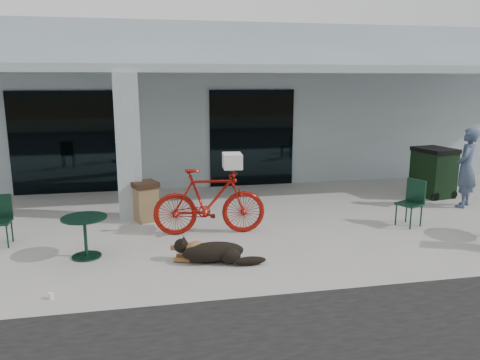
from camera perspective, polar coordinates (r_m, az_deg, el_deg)
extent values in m
plane|color=#A9A69F|center=(8.48, -3.13, -8.40)|extent=(80.00, 80.00, 0.00)
cube|color=#AEBDC5|center=(16.42, -7.51, 9.51)|extent=(22.00, 7.00, 4.50)
cube|color=black|center=(13.12, -20.45, 4.27)|extent=(2.80, 0.06, 2.70)
cube|color=black|center=(13.27, 1.45, 5.11)|extent=(2.40, 0.06, 2.70)
cube|color=#AEBDC5|center=(10.27, -13.42, 3.90)|extent=(0.50, 0.50, 3.12)
cube|color=#AEBDC5|center=(11.52, -5.94, 13.26)|extent=(22.00, 2.80, 0.18)
imported|color=maroon|center=(9.10, -3.75, -2.64)|extent=(2.21, 0.77, 1.31)
cube|color=white|center=(8.97, -0.94, 2.35)|extent=(0.39, 0.50, 0.28)
cylinder|color=white|center=(7.15, -22.07, -12.96)|extent=(0.08, 0.08, 0.09)
imported|color=#3D4C67|center=(12.21, 25.86, 1.35)|extent=(0.81, 0.80, 1.89)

